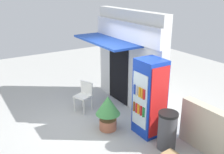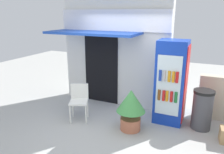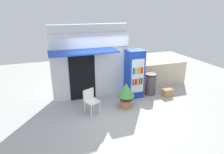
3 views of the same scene
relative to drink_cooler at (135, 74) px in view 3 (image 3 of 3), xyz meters
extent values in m
plane|color=#B2B2AD|center=(-1.22, -1.00, -0.97)|extent=(16.00, 16.00, 0.00)
cube|color=silver|center=(-1.67, 0.59, 0.48)|extent=(3.04, 0.28, 2.91)
cube|color=white|center=(-1.67, 0.41, 1.35)|extent=(3.04, 0.08, 0.54)
cube|color=#1E47B2|center=(-2.03, -0.02, 1.05)|extent=(2.39, 0.94, 0.06)
cube|color=black|center=(-2.03, 0.43, 0.02)|extent=(1.01, 0.03, 1.97)
cube|color=#1438B2|center=(-0.01, 0.01, 0.00)|extent=(0.65, 0.59, 1.94)
cube|color=silver|center=(-0.01, -0.30, 0.00)|extent=(0.52, 0.02, 1.36)
cube|color=red|center=(0.33, 0.01, 0.00)|extent=(0.02, 0.53, 1.75)
cylinder|color=brown|center=(-0.19, -0.32, -0.23)|extent=(0.06, 0.06, 0.24)
cylinder|color=red|center=(-0.09, -0.32, -0.23)|extent=(0.06, 0.06, 0.24)
cylinder|color=orange|center=(-0.02, -0.32, -0.23)|extent=(0.06, 0.06, 0.24)
cylinder|color=red|center=(0.08, -0.32, -0.23)|extent=(0.06, 0.06, 0.24)
cylinder|color=#196B2D|center=(0.18, -0.32, -0.23)|extent=(0.06, 0.06, 0.24)
cylinder|color=#1938A5|center=(-0.19, -0.32, 0.23)|extent=(0.06, 0.06, 0.24)
cylinder|color=#B2B2B7|center=(-0.10, -0.32, 0.23)|extent=(0.06, 0.06, 0.24)
cylinder|color=orange|center=(0.00, -0.32, 0.23)|extent=(0.06, 0.06, 0.24)
cylinder|color=orange|center=(0.09, -0.32, 0.23)|extent=(0.06, 0.06, 0.24)
cylinder|color=red|center=(0.17, -0.32, 0.23)|extent=(0.06, 0.06, 0.24)
cylinder|color=white|center=(-2.07, -1.10, -0.74)|extent=(0.04, 0.04, 0.46)
cylinder|color=white|center=(-1.73, -0.95, -0.74)|extent=(0.04, 0.04, 0.46)
cylinder|color=white|center=(-2.22, -0.77, -0.74)|extent=(0.04, 0.04, 0.46)
cylinder|color=white|center=(-1.88, -0.61, -0.74)|extent=(0.04, 0.04, 0.46)
cube|color=white|center=(-1.98, -0.86, -0.50)|extent=(0.56, 0.56, 0.04)
cube|color=white|center=(-2.05, -0.68, -0.29)|extent=(0.40, 0.21, 0.37)
cylinder|color=#BC6B4C|center=(-0.69, -0.77, -0.83)|extent=(0.45, 0.45, 0.28)
cylinder|color=brown|center=(-0.69, -0.77, -0.61)|extent=(0.05, 0.05, 0.16)
cone|color=#47994C|center=(-0.69, -0.77, -0.28)|extent=(0.63, 0.63, 0.49)
cylinder|color=#47474C|center=(0.73, -0.06, -0.55)|extent=(0.43, 0.43, 0.84)
cylinder|color=black|center=(0.73, -0.06, -0.10)|extent=(0.45, 0.45, 0.06)
cube|color=beige|center=(1.78, 0.62, -0.43)|extent=(2.37, 0.24, 1.08)
cube|color=tan|center=(1.32, -0.44, -0.82)|extent=(0.43, 0.33, 0.30)
camera|label=1|loc=(4.39, -3.86, 2.63)|focal=41.58mm
camera|label=2|loc=(0.79, -5.03, 1.56)|focal=35.86mm
camera|label=3|loc=(-3.31, -6.69, 2.50)|focal=31.24mm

